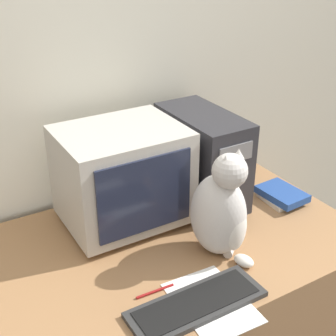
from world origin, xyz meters
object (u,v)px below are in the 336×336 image
pen (155,291)px  computer_tower (202,157)px  crt_monitor (123,176)px  book_stack (282,195)px  keyboard (197,304)px  cat (221,211)px

pen → computer_tower: bearing=42.2°
crt_monitor → pen: (-0.10, -0.42, -0.20)m
crt_monitor → book_stack: 0.70m
keyboard → crt_monitor: bearing=88.1°
cat → pen: 0.35m
keyboard → pen: keyboard is taller
computer_tower → book_stack: bearing=-35.4°
crt_monitor → book_stack: crt_monitor is taller
crt_monitor → keyboard: 0.58m
book_stack → pen: (-0.75, -0.22, -0.02)m
pen → crt_monitor: bearing=76.9°
computer_tower → cat: bearing=-114.4°
keyboard → cat: (0.22, 0.19, 0.16)m
cat → book_stack: size_ratio=1.97×
crt_monitor → cat: cat is taller
cat → pen: (-0.30, -0.07, -0.17)m
keyboard → book_stack: book_stack is taller
pen → cat: bearing=12.7°
crt_monitor → book_stack: (0.65, -0.20, -0.18)m
keyboard → pen: (-0.08, 0.12, -0.01)m
computer_tower → keyboard: size_ratio=0.99×
keyboard → pen: size_ratio=3.32×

